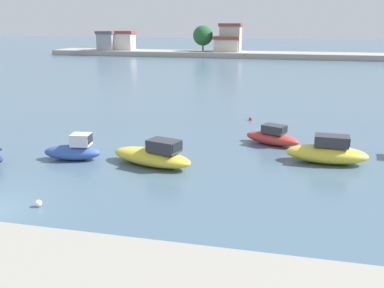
% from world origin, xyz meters
% --- Properties ---
extents(moored_boat_3, '(3.72, 1.84, 1.67)m').
position_xyz_m(moored_boat_3, '(0.37, 8.11, 0.60)').
color(moored_boat_3, '#3856A8').
rests_on(moored_boat_3, ground).
extents(moored_boat_4, '(5.72, 3.34, 1.68)m').
position_xyz_m(moored_boat_4, '(5.53, 8.16, 0.61)').
color(moored_boat_4, yellow).
rests_on(moored_boat_4, ground).
extents(moored_boat_5, '(4.21, 2.84, 1.42)m').
position_xyz_m(moored_boat_5, '(12.21, 14.48, 0.54)').
color(moored_boat_5, '#C63833').
rests_on(moored_boat_5, ground).
extents(moored_boat_6, '(4.95, 2.13, 1.74)m').
position_xyz_m(moored_boat_6, '(15.70, 11.09, 0.66)').
color(moored_boat_6, yellow).
rests_on(moored_boat_6, ground).
extents(mooring_buoy_0, '(0.31, 0.31, 0.31)m').
position_xyz_m(mooring_buoy_0, '(9.91, 21.85, 0.15)').
color(mooring_buoy_0, red).
rests_on(mooring_buoy_0, ground).
extents(mooring_buoy_1, '(0.33, 0.33, 0.33)m').
position_xyz_m(mooring_buoy_1, '(2.21, 1.10, 0.17)').
color(mooring_buoy_1, white).
rests_on(mooring_buoy_1, ground).
extents(distant_shoreline, '(91.56, 9.08, 8.10)m').
position_xyz_m(distant_shoreline, '(-1.34, 89.00, 2.16)').
color(distant_shoreline, '#9E998C').
rests_on(distant_shoreline, ground).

